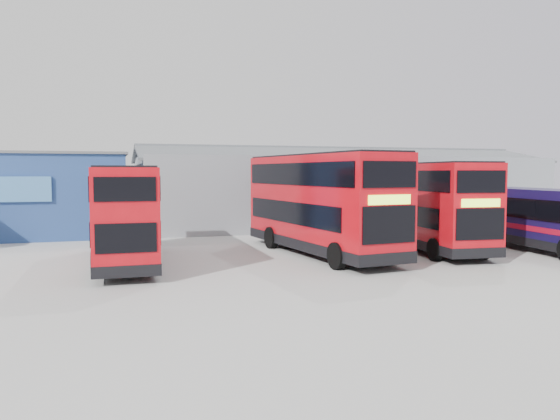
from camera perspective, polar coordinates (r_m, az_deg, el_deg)
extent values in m
plane|color=#AAAAA5|center=(21.34, 7.72, -6.70)|extent=(120.00, 120.00, 0.00)
cube|color=navy|center=(37.36, -25.17, 1.40)|extent=(12.00, 8.00, 5.00)
cube|color=#585C61|center=(37.35, -25.29, 5.31)|extent=(12.30, 8.30, 0.15)
cube|color=#4482C1|center=(33.29, -26.15, 1.96)|extent=(3.96, 0.15, 1.40)
cube|color=gray|center=(42.52, 6.10, 2.02)|extent=(30.00, 12.00, 5.00)
cube|color=#585C61|center=(39.96, 7.73, 5.83)|extent=(30.50, 6.33, 1.29)
cube|color=#585C61|center=(45.09, 4.71, 5.64)|extent=(30.50, 6.33, 1.29)
cube|color=red|center=(24.31, -16.03, -0.24)|extent=(2.42, 9.82, 3.78)
cube|color=black|center=(24.49, -15.95, -4.22)|extent=(2.46, 9.86, 0.42)
cube|color=black|center=(24.02, -13.16, -1.30)|extent=(0.12, 8.31, 0.89)
cube|color=black|center=(23.99, -18.83, -1.42)|extent=(0.12, 8.31, 0.89)
cube|color=black|center=(24.30, -13.28, 2.51)|extent=(0.12, 9.25, 0.89)
cube|color=black|center=(24.27, -18.88, 2.40)|extent=(0.12, 9.25, 0.89)
cube|color=black|center=(29.26, -16.16, -0.61)|extent=(2.10, 0.06, 1.26)
cube|color=black|center=(29.17, -16.22, 2.69)|extent=(2.10, 0.06, 0.89)
cube|color=#C9FF35|center=(29.21, -16.19, 1.04)|extent=(1.68, 0.05, 0.33)
cube|color=black|center=(19.46, -15.78, -2.85)|extent=(2.05, 0.06, 1.03)
cube|color=black|center=(19.34, -15.87, 2.10)|extent=(2.05, 0.06, 0.84)
cube|color=black|center=(24.25, -16.12, 4.26)|extent=(2.28, 9.68, 0.09)
cylinder|color=black|center=(27.91, -13.76, -3.25)|extent=(0.31, 0.97, 0.97)
cylinder|color=black|center=(27.88, -18.37, -3.34)|extent=(0.31, 0.97, 0.97)
cylinder|color=black|center=(22.09, -12.92, -5.12)|extent=(0.31, 0.97, 0.97)
cylinder|color=black|center=(22.06, -18.77, -5.25)|extent=(0.31, 0.97, 0.97)
cube|color=red|center=(26.06, 4.14, 0.90)|extent=(4.00, 11.48, 4.34)
cube|color=black|center=(26.24, 4.12, -3.37)|extent=(4.04, 11.53, 0.48)
cube|color=black|center=(25.86, 1.03, -0.25)|extent=(1.19, 9.47, 1.02)
cube|color=black|center=(27.13, 6.23, -0.07)|extent=(1.19, 9.47, 1.02)
cube|color=black|center=(25.40, 1.45, 3.79)|extent=(1.31, 10.53, 1.02)
cube|color=black|center=(26.69, 6.73, 3.77)|extent=(1.31, 10.53, 1.02)
cube|color=black|center=(21.32, 11.35, -1.52)|extent=(2.40, 0.34, 1.45)
cube|color=black|center=(21.22, 11.42, 3.67)|extent=(2.40, 0.34, 1.02)
cube|color=#C9FF35|center=(21.24, 11.40, 1.06)|extent=(1.92, 0.27, 0.37)
cube|color=black|center=(31.17, -0.79, 0.28)|extent=(2.35, 0.33, 1.18)
cube|color=black|center=(31.10, -0.80, 3.83)|extent=(2.35, 0.33, 0.96)
cube|color=black|center=(26.03, 4.16, 5.71)|extent=(3.82, 11.31, 0.11)
cylinder|color=black|center=(22.24, 5.98, -4.80)|extent=(0.47, 1.15, 1.11)
cylinder|color=black|center=(23.63, 11.39, -4.34)|extent=(0.47, 1.15, 1.11)
cylinder|color=black|center=(28.22, -0.92, -2.91)|extent=(0.47, 1.15, 1.11)
cylinder|color=black|center=(29.33, 3.70, -2.65)|extent=(0.47, 1.15, 1.11)
cube|color=red|center=(28.73, 14.71, 0.66)|extent=(3.42, 10.53, 3.99)
cube|color=black|center=(28.89, 14.65, -2.91)|extent=(3.47, 10.57, 0.44)
cube|color=black|center=(28.58, 12.10, -0.26)|extent=(0.87, 8.73, 0.94)
cube|color=black|center=(29.69, 16.51, -0.18)|extent=(0.87, 8.73, 0.94)
cube|color=black|center=(28.15, 12.47, 3.08)|extent=(0.96, 9.71, 0.94)
cube|color=black|center=(29.28, 16.94, 3.04)|extent=(0.96, 9.71, 0.94)
cube|color=black|center=(24.26, 20.19, -1.39)|extent=(2.21, 0.26, 1.33)
cube|color=black|center=(24.17, 20.29, 2.80)|extent=(2.21, 0.26, 0.94)
cube|color=#C9FF35|center=(24.19, 20.26, 0.70)|extent=(1.77, 0.21, 0.34)
cube|color=black|center=(33.48, 10.71, 0.20)|extent=(2.16, 0.25, 1.08)
cube|color=black|center=(33.41, 10.75, 3.24)|extent=(2.16, 0.25, 0.89)
cube|color=black|center=(28.69, 14.78, 4.68)|extent=(3.26, 10.37, 0.10)
cylinder|color=black|center=(25.19, 15.90, -4.00)|extent=(0.41, 1.05, 1.02)
cylinder|color=black|center=(26.37, 20.46, -3.74)|extent=(0.41, 1.05, 1.02)
cylinder|color=black|center=(30.76, 10.49, -2.48)|extent=(0.41, 1.05, 1.02)
cylinder|color=black|center=(31.74, 14.45, -2.35)|extent=(0.41, 1.05, 1.02)
cube|color=#0F0D39|center=(30.14, 25.95, -0.64)|extent=(3.74, 11.54, 2.73)
cube|color=black|center=(30.25, 25.88, -2.86)|extent=(3.78, 11.58, 0.41)
cube|color=maroon|center=(30.18, 25.92, -1.56)|extent=(3.77, 11.57, 0.26)
cube|color=black|center=(29.08, 24.29, 0.12)|extent=(1.03, 9.43, 0.98)
cube|color=black|center=(34.80, 20.28, 0.38)|extent=(2.31, 0.29, 1.34)
cylinder|color=black|center=(34.20, 23.46, -2.06)|extent=(0.44, 1.10, 1.07)
cylinder|color=black|center=(32.85, 19.91, -2.21)|extent=(0.44, 1.10, 1.07)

